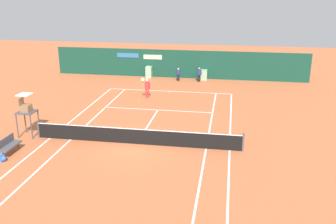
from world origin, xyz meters
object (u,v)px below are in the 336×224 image
Objects in this scene: tennis_ball_near_service_line at (139,101)px; ball_kid_centre_post at (199,74)px; ball_kid_right_post at (178,74)px; umpire_chair at (26,109)px; player_on_baseline at (147,87)px; player_bench at (8,144)px; tennis_ball_mid_court at (99,110)px.

ball_kid_centre_post is at bearing 60.62° from tennis_ball_near_service_line.
ball_kid_right_post is 7.57m from tennis_ball_near_service_line.
ball_kid_right_post is at bearing 155.70° from umpire_chair.
player_on_baseline reaches higher than tennis_ball_near_service_line.
player_on_baseline is at bearing 150.33° from umpire_chair.
player_on_baseline reaches higher than player_bench.
ball_kid_right_post is (-1.99, 0.00, -0.07)m from ball_kid_centre_post.
umpire_chair is 2.81m from player_bench.
tennis_ball_mid_court is (-4.48, -9.92, -0.69)m from ball_kid_right_post.
umpire_chair is 1.46× the size of player_on_baseline.
player_on_baseline is 26.38× the size of tennis_ball_near_service_line.
player_bench is 23.45× the size of tennis_ball_near_service_line.
ball_kid_centre_post is (3.67, 6.14, -0.15)m from player_on_baseline.
player_bench is at bearing -105.47° from tennis_ball_mid_court.
umpire_chair is at bearing -114.30° from tennis_ball_mid_court.
umpire_chair is at bearing 60.75° from player_on_baseline.
player_bench is at bearing 56.69° from ball_kid_centre_post.
ball_kid_right_post is 18.56× the size of tennis_ball_mid_court.
player_on_baseline is 6.37m from ball_kid_right_post.
umpire_chair is 6.20m from tennis_ball_mid_court.
player_bench is 8.32m from tennis_ball_mid_court.
player_bench is at bearing 67.38° from player_on_baseline.
tennis_ball_mid_court is 1.00× the size of tennis_ball_near_service_line.
umpire_chair reaches higher than ball_kid_centre_post.
umpire_chair is 1.64× the size of player_bench.
player_on_baseline reaches higher than ball_kid_right_post.
ball_kid_centre_post is at bearing 173.85° from ball_kid_right_post.
ball_kid_right_post is at bearing -7.46° from ball_kid_centre_post.
player_bench is at bearing 5.57° from umpire_chair.
umpire_chair is at bearing 59.55° from ball_kid_right_post.
ball_kid_right_post is (1.68, 6.14, -0.22)m from player_on_baseline.
umpire_chair is 16.89m from ball_kid_right_post.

